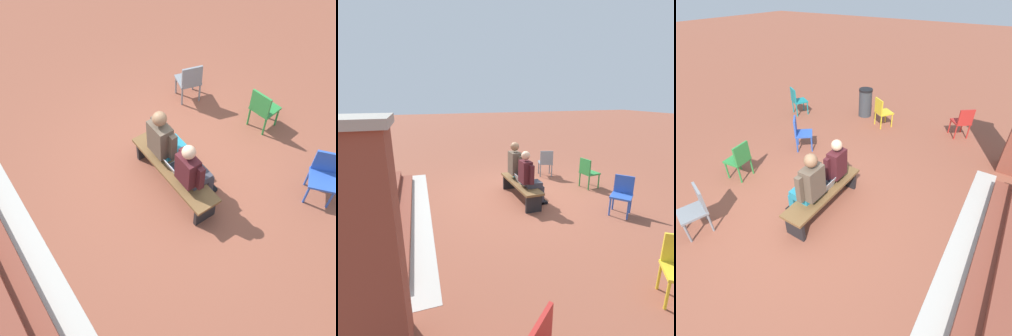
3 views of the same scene
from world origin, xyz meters
TOP-DOWN VIEW (x-y plane):
  - ground_plane at (0.00, 0.00)m, footprint 60.00×60.00m
  - concrete_strip at (-0.25, 2.65)m, footprint 5.80×0.40m
  - bench at (-0.25, 0.26)m, footprint 1.80×0.44m
  - person_student at (-0.63, 0.20)m, footprint 0.52×0.66m
  - person_adult at (0.07, 0.19)m, footprint 0.57×0.72m
  - laptop at (-0.31, 0.28)m, footprint 0.32×0.29m
  - plastic_chair_mid_courtyard at (-1.70, -1.54)m, footprint 0.59×0.59m
  - plastic_chair_near_bench_right at (-0.07, -1.81)m, footprint 0.47×0.47m
  - plastic_chair_far_right at (1.29, -1.21)m, footprint 0.52×0.52m

SIDE VIEW (x-z plane):
  - ground_plane at x=0.00m, z-range 0.00..0.00m
  - concrete_strip at x=-0.25m, z-range 0.00..0.01m
  - bench at x=-0.25m, z-range 0.13..0.58m
  - plastic_chair_mid_courtyard at x=-1.70m, z-range 0.06..0.90m
  - plastic_chair_near_bench_right at x=-0.07m, z-range 0.06..0.90m
  - plastic_chair_far_right at x=1.29m, z-range 0.06..0.90m
  - laptop at x=-0.31m, z-range 0.39..0.61m
  - person_student at x=-0.63m, z-range 0.05..1.36m
  - person_adult at x=0.07m, z-range 0.04..1.44m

